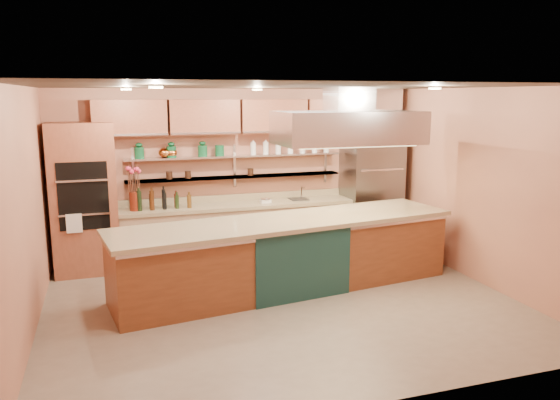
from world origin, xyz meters
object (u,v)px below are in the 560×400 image
object	(u,v)px
island	(287,254)
copper_kettle	(164,153)
flower_vase	(135,201)
kitchen_scale	(266,200)
refrigerator	(371,189)
green_canister	(220,150)

from	to	relation	value
island	copper_kettle	xyz separation A→B (m)	(-1.44, 1.83, 1.29)
flower_vase	kitchen_scale	world-z (taller)	flower_vase
island	flower_vase	bearing A→B (deg)	132.41
refrigerator	island	size ratio (longest dim) A/B	0.44
island	kitchen_scale	xyz separation A→B (m)	(0.17, 1.61, 0.48)
island	flower_vase	size ratio (longest dim) A/B	16.43
refrigerator	flower_vase	distance (m)	4.07
green_canister	island	bearing A→B (deg)	-73.39
flower_vase	green_canister	size ratio (longest dim) A/B	1.68
refrigerator	kitchen_scale	bearing A→B (deg)	179.71
kitchen_scale	green_canister	xyz separation A→B (m)	(-0.72, 0.22, 0.82)
flower_vase	kitchen_scale	size ratio (longest dim) A/B	1.74
refrigerator	flower_vase	xyz separation A→B (m)	(-4.07, 0.01, 0.03)
refrigerator	kitchen_scale	distance (m)	1.95
island	flower_vase	xyz separation A→B (m)	(-1.94, 1.61, 0.58)
refrigerator	copper_kettle	world-z (taller)	refrigerator
island	green_canister	distance (m)	2.31
island	green_canister	world-z (taller)	green_canister
flower_vase	copper_kettle	distance (m)	0.90
refrigerator	copper_kettle	distance (m)	3.65
island	kitchen_scale	distance (m)	1.69
island	flower_vase	world-z (taller)	flower_vase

